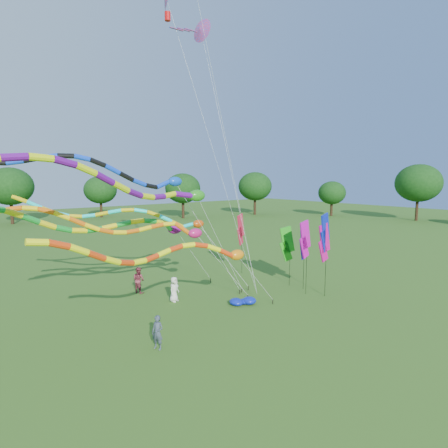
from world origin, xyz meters
TOP-DOWN VIEW (x-y plane):
  - ground at (0.00, 0.00)m, footprint 160.00×160.00m
  - tree_ring at (-0.17, -0.78)m, footprint 114.83×118.42m
  - tube_kite_red at (-4.29, 2.27)m, footprint 13.09×1.73m
  - tube_kite_orange at (-4.66, 6.64)m, footprint 12.60×4.57m
  - tube_kite_purple at (-5.98, 3.78)m, footprint 16.09×3.07m
  - tube_kite_blue at (-5.90, 6.60)m, footprint 14.32×3.05m
  - tube_kite_cyan at (-3.72, 8.11)m, footprint 12.61×5.24m
  - tube_kite_green at (-4.97, 7.42)m, footprint 14.21×2.64m
  - delta_kite_high_c at (0.65, 7.28)m, footprint 4.12×4.13m
  - banner_pole_blue_a at (6.06, 1.65)m, footprint 1.16×0.28m
  - banner_pole_magenta_b at (6.00, 1.65)m, footprint 1.16×0.08m
  - banner_pole_green at (5.97, 4.71)m, footprint 1.11×0.51m
  - banner_pole_blue_b at (6.09, 3.40)m, footprint 1.12×0.46m
  - banner_pole_red at (5.64, 9.21)m, footprint 1.10×0.53m
  - banner_pole_magenta_a at (5.38, 2.67)m, footprint 1.16×0.16m
  - blue_nylon_heap at (1.17, 3.41)m, footprint 1.45×0.94m
  - person_a at (-1.89, 6.74)m, footprint 0.89×0.76m
  - person_b at (-5.76, 1.70)m, footprint 0.57×0.66m
  - person_c at (-2.81, 9.70)m, footprint 0.89×1.00m

SIDE VIEW (x-z plane):
  - ground at x=0.00m, z-range 0.00..0.00m
  - blue_nylon_heap at x=1.17m, z-range -0.03..0.43m
  - person_b at x=-5.76m, z-range 0.00..1.53m
  - person_a at x=-1.89m, z-range 0.00..1.53m
  - person_c at x=-2.81m, z-range 0.00..1.72m
  - banner_pole_green at x=5.97m, z-range 0.86..5.11m
  - banner_pole_blue_b at x=6.09m, z-range 1.03..5.63m
  - banner_pole_magenta_b at x=6.00m, z-range 1.11..5.87m
  - banner_pole_red at x=5.64m, z-range 1.12..5.89m
  - banner_pole_magenta_a at x=5.38m, z-range 1.18..6.07m
  - tube_kite_red at x=-4.29m, z-range 1.03..7.09m
  - banner_pole_blue_a at x=6.06m, z-range 1.42..6.79m
  - tube_kite_orange at x=-4.66m, z-range 1.56..8.28m
  - tube_kite_green at x=-4.97m, z-range 1.40..8.47m
  - tube_kite_cyan at x=-3.72m, z-range 1.69..8.78m
  - tree_ring at x=-0.17m, z-range 0.61..9.90m
  - tube_kite_purple at x=-5.98m, z-range 2.68..11.75m
  - tube_kite_blue at x=-5.90m, z-range 3.18..12.49m
  - delta_kite_high_c at x=0.65m, z-range 7.84..25.15m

